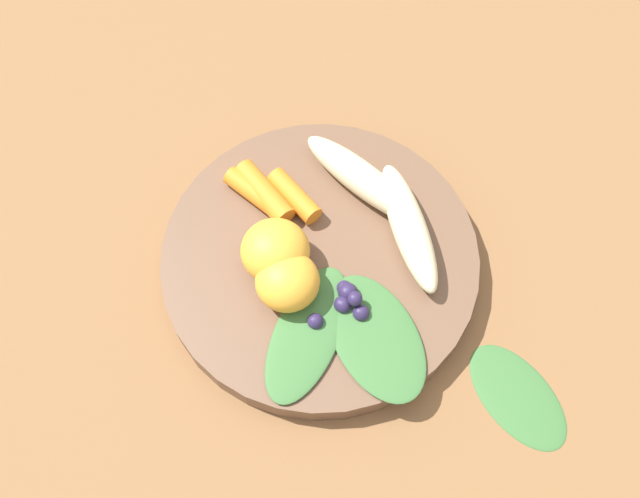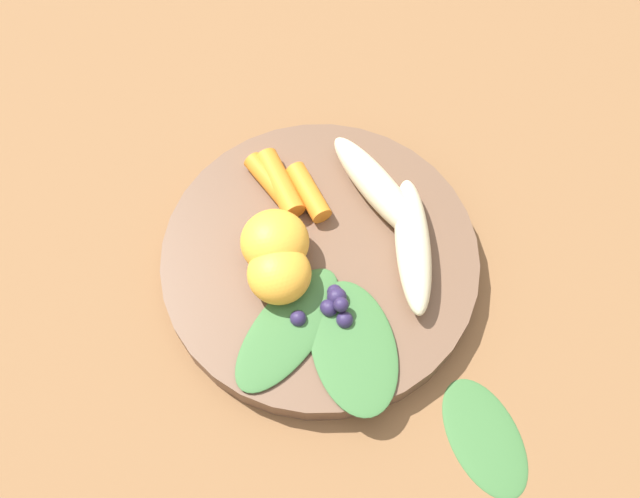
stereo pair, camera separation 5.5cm
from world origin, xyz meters
name	(u,v)px [view 1 (the left image)]	position (x,y,z in m)	size (l,w,h in m)	color
ground_plane	(320,267)	(0.00, 0.00, 0.00)	(2.40, 2.40, 0.00)	brown
bowl	(320,261)	(0.00, 0.00, 0.01)	(0.25, 0.25, 0.02)	brown
banana_peeled_left	(362,179)	(0.04, -0.06, 0.04)	(0.11, 0.03, 0.03)	beige
banana_peeled_right	(409,227)	(-0.02, -0.07, 0.04)	(0.11, 0.03, 0.03)	beige
orange_segment_near	(287,281)	(-0.01, 0.04, 0.04)	(0.05, 0.05, 0.04)	#F4A833
orange_segment_far	(275,251)	(0.01, 0.03, 0.04)	(0.05, 0.05, 0.04)	#F4A833
carrot_front	(294,196)	(0.05, -0.01, 0.03)	(0.02, 0.02, 0.05)	orange
carrot_mid_left	(264,193)	(0.07, 0.01, 0.03)	(0.02, 0.02, 0.06)	orange
carrot_mid_right	(257,195)	(0.07, 0.02, 0.03)	(0.02, 0.02, 0.06)	orange
blueberry_pile	(345,301)	(-0.04, 0.01, 0.03)	(0.04, 0.05, 0.02)	#2D234C
kale_leaf_left	(307,333)	(-0.05, 0.04, 0.02)	(0.11, 0.05, 0.01)	#3D7038
kale_leaf_right	(372,339)	(-0.08, 0.00, 0.02)	(0.10, 0.06, 0.01)	#3D7038
kale_leaf_stray	(518,396)	(-0.16, -0.07, 0.00)	(0.09, 0.05, 0.01)	#3D7038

